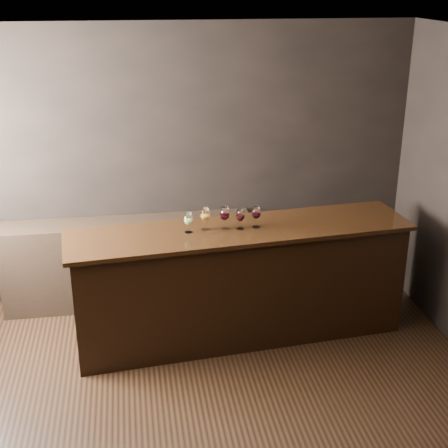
{
  "coord_description": "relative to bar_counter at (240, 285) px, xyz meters",
  "views": [
    {
      "loc": [
        -0.37,
        -3.83,
        3.17
      ],
      "look_at": [
        0.43,
        1.22,
        1.14
      ],
      "focal_mm": 50.0,
      "sensor_mm": 36.0,
      "label": 1
    }
  ],
  "objects": [
    {
      "name": "glass_red_a",
      "position": [
        -0.14,
        0.01,
        0.71
      ],
      "size": [
        0.09,
        0.09,
        0.21
      ],
      "color": "white",
      "rests_on": "bar_top"
    },
    {
      "name": "back_bar_shelf",
      "position": [
        -1.01,
        0.81,
        -0.07
      ],
      "size": [
        2.51,
        0.4,
        0.9
      ],
      "primitive_type": "cube",
      "color": "black",
      "rests_on": "ground"
    },
    {
      "name": "glass_red_b",
      "position": [
        -0.01,
        -0.01,
        0.69
      ],
      "size": [
        0.08,
        0.08,
        0.19
      ],
      "color": "white",
      "rests_on": "bar_top"
    },
    {
      "name": "room_shell",
      "position": [
        -0.81,
        -1.11,
        1.28
      ],
      "size": [
        5.02,
        4.52,
        2.81
      ],
      "color": "black",
      "rests_on": "ground"
    },
    {
      "name": "bar_counter",
      "position": [
        0.0,
        0.0,
        0.0
      ],
      "size": [
        3.05,
        0.94,
        1.05
      ],
      "primitive_type": "cube",
      "rotation": [
        0.0,
        0.0,
        0.1
      ],
      "color": "black",
      "rests_on": "ground"
    },
    {
      "name": "glass_white",
      "position": [
        -0.47,
        -0.02,
        0.69
      ],
      "size": [
        0.08,
        0.08,
        0.18
      ],
      "color": "white",
      "rests_on": "bar_top"
    },
    {
      "name": "glass_red_c",
      "position": [
        0.14,
        0.01,
        0.7
      ],
      "size": [
        0.08,
        0.08,
        0.2
      ],
      "color": "white",
      "rests_on": "bar_top"
    },
    {
      "name": "bar_top",
      "position": [
        0.0,
        0.0,
        0.55
      ],
      "size": [
        3.16,
        1.02,
        0.04
      ],
      "primitive_type": "cube",
      "rotation": [
        0.0,
        0.0,
        0.1
      ],
      "color": "black",
      "rests_on": "bar_counter"
    },
    {
      "name": "ground",
      "position": [
        -0.58,
        -1.22,
        -0.53
      ],
      "size": [
        5.0,
        5.0,
        0.0
      ],
      "primitive_type": "plane",
      "color": "black",
      "rests_on": "ground"
    },
    {
      "name": "glass_amber",
      "position": [
        -0.31,
        0.02,
        0.7
      ],
      "size": [
        0.09,
        0.09,
        0.2
      ],
      "color": "white",
      "rests_on": "bar_top"
    }
  ]
}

